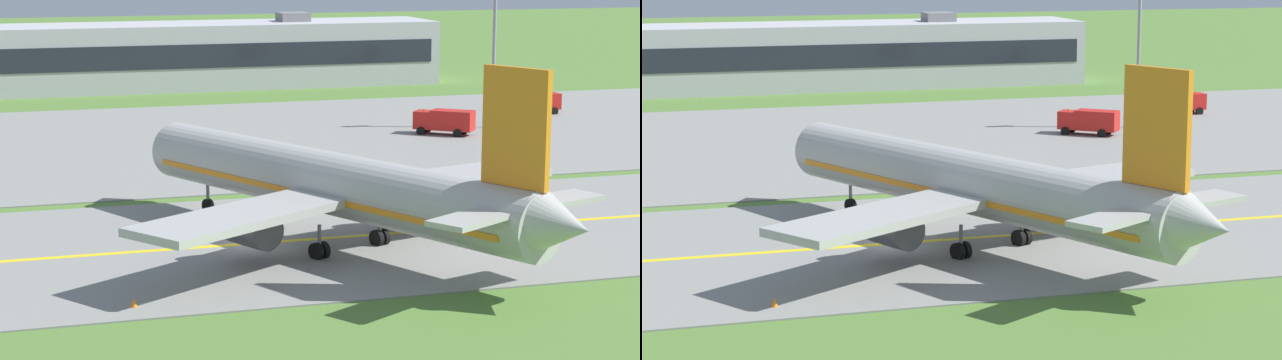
{
  "view_description": "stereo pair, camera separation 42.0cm",
  "coord_description": "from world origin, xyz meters",
  "views": [
    {
      "loc": [
        -17.44,
        -74.64,
        19.27
      ],
      "look_at": [
        5.07,
        0.13,
        4.0
      ],
      "focal_mm": 68.6,
      "sensor_mm": 36.0,
      "label": 1
    },
    {
      "loc": [
        -17.04,
        -74.76,
        19.27
      ],
      "look_at": [
        5.07,
        0.13,
        4.0
      ],
      "focal_mm": 68.6,
      "sensor_mm": 36.0,
      "label": 2
    }
  ],
  "objects": [
    {
      "name": "service_truck_catering",
      "position": [
        29.8,
        38.61,
        1.53
      ],
      "size": [
        5.92,
        5.41,
        2.6
      ],
      "color": "red",
      "rests_on": "ground"
    },
    {
      "name": "taxiway_centreline",
      "position": [
        0.0,
        0.0,
        0.11
      ],
      "size": [
        220.0,
        0.6,
        0.01
      ],
      "primitive_type": "cube",
      "color": "yellow",
      "rests_on": "taxiway_strip"
    },
    {
      "name": "traffic_cone_near_edge",
      "position": [
        -8.89,
        -11.78,
        0.3
      ],
      "size": [
        0.44,
        0.44,
        0.6
      ],
      "primitive_type": "cone",
      "color": "orange",
      "rests_on": "ground"
    },
    {
      "name": "apron_pad",
      "position": [
        10.0,
        42.0,
        0.05
      ],
      "size": [
        140.0,
        52.0,
        0.1
      ],
      "primitive_type": "cube",
      "color": "gray",
      "rests_on": "ground"
    },
    {
      "name": "airplane_lead",
      "position": [
        5.28,
        -2.31,
        4.13
      ],
      "size": [
        30.89,
        37.34,
        12.7
      ],
      "color": "#ADADA8",
      "rests_on": "ground"
    },
    {
      "name": "taxiway_strip",
      "position": [
        0.0,
        0.0,
        0.05
      ],
      "size": [
        240.0,
        28.0,
        0.1
      ],
      "primitive_type": "cube",
      "color": "gray",
      "rests_on": "ground"
    },
    {
      "name": "terminal_building",
      "position": [
        14.8,
        87.27,
        4.3
      ],
      "size": [
        63.49,
        12.92,
        9.77
      ],
      "color": "#B2B2B7",
      "rests_on": "ground"
    },
    {
      "name": "apron_light_mast",
      "position": [
        36.47,
        41.7,
        9.33
      ],
      "size": [
        2.4,
        0.5,
        14.7
      ],
      "color": "gray",
      "rests_on": "ground"
    },
    {
      "name": "ground_plane",
      "position": [
        0.0,
        0.0,
        0.0
      ],
      "size": [
        500.0,
        500.0,
        0.0
      ],
      "primitive_type": "plane",
      "color": "#517A33"
    },
    {
      "name": "service_truck_fuel",
      "position": [
        46.1,
        49.68,
        1.18
      ],
      "size": [
        6.41,
        2.4,
        2.59
      ],
      "color": "red",
      "rests_on": "ground"
    }
  ]
}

